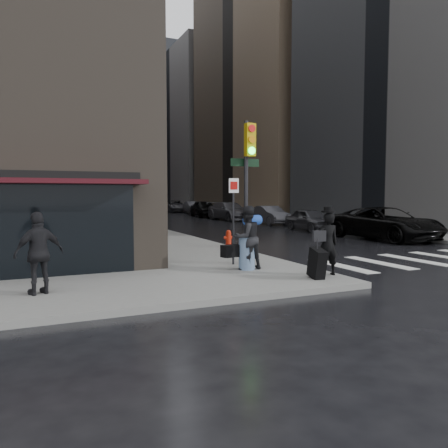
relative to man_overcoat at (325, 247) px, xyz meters
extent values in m
plane|color=black|center=(-1.48, 0.82, -0.93)|extent=(140.00, 140.00, 0.00)
cube|color=slate|center=(-1.48, 27.82, -0.86)|extent=(4.00, 50.00, 0.15)
cube|color=slate|center=(12.02, 27.82, -0.86)|extent=(3.00, 50.00, 0.15)
cube|color=silver|center=(2.02, 1.82, -0.93)|extent=(0.50, 3.00, 0.01)
cube|color=silver|center=(3.62, 1.82, -0.93)|extent=(0.50, 3.00, 0.01)
cube|color=silver|center=(5.22, 1.82, -0.93)|extent=(0.50, 3.00, 0.01)
cube|color=silver|center=(6.82, 1.82, -0.93)|extent=(0.50, 3.00, 0.01)
cube|color=#967A5C|center=(24.52, 35.82, 18.07)|extent=(22.00, 22.00, 38.00)
cube|color=slate|center=(24.52, 58.82, 11.57)|extent=(22.00, 20.00, 25.00)
cube|color=slate|center=(4.52, 78.82, 15.07)|extent=(40.00, 12.00, 32.00)
imported|color=black|center=(0.12, 0.06, 0.06)|extent=(0.67, 0.49, 1.69)
cylinder|color=black|center=(0.12, 0.06, 0.93)|extent=(0.36, 0.36, 0.05)
cylinder|color=black|center=(0.12, 0.06, 0.99)|extent=(0.23, 0.23, 0.14)
cube|color=black|center=(-0.17, 0.05, 0.29)|extent=(0.37, 0.16, 0.29)
cube|color=black|center=(-0.44, -0.25, -0.39)|extent=(0.37, 0.69, 0.85)
cylinder|color=black|center=(-0.44, -0.25, 0.06)|extent=(0.03, 0.03, 0.39)
imported|color=black|center=(-1.47, 1.71, 0.14)|extent=(1.01, 0.86, 1.84)
cube|color=black|center=(-1.92, 1.80, -0.23)|extent=(0.60, 0.40, 0.34)
cylinder|color=#1C409C|center=(-1.19, 1.89, 0.63)|extent=(0.62, 0.47, 0.29)
imported|color=black|center=(-6.98, 0.79, 0.12)|extent=(1.14, 0.77, 1.80)
cylinder|color=black|center=(-0.98, 2.72, 1.43)|extent=(0.13, 0.13, 4.42)
cube|color=#B4930C|center=(-0.98, 2.48, 3.03)|extent=(0.32, 0.21, 0.99)
cylinder|color=red|center=(-0.97, 2.37, 3.36)|extent=(0.22, 0.06, 0.22)
cylinder|color=orange|center=(-0.97, 2.37, 3.03)|extent=(0.22, 0.06, 0.22)
cylinder|color=#19E533|center=(-0.97, 2.37, 2.70)|extent=(0.22, 0.06, 0.22)
cylinder|color=black|center=(-1.43, 2.71, 0.55)|extent=(0.07, 0.07, 2.65)
cube|color=white|center=(-1.43, 2.68, 1.65)|extent=(0.33, 0.03, 0.44)
cube|color=black|center=(-0.98, 2.80, 2.37)|extent=(0.99, 0.06, 0.24)
cylinder|color=#B71F0B|center=(0.32, 6.85, -0.73)|extent=(0.30, 0.30, 0.09)
cylinder|color=#B71F0B|center=(0.32, 6.85, -0.50)|extent=(0.23, 0.23, 0.57)
sphere|color=#B71F0B|center=(0.32, 6.85, -0.19)|extent=(0.21, 0.21, 0.21)
cylinder|color=#B71F0B|center=(0.32, 6.85, -0.40)|extent=(0.39, 0.18, 0.13)
imported|color=black|center=(9.30, 7.33, -0.10)|extent=(3.11, 6.12, 1.66)
imported|color=#3E3E43|center=(8.96, 13.35, -0.23)|extent=(1.90, 4.23, 1.41)
imported|color=#45454B|center=(9.53, 19.37, -0.23)|extent=(1.67, 4.32, 1.40)
imported|color=#454549|center=(8.94, 25.39, -0.13)|extent=(2.62, 5.68, 1.61)
imported|color=black|center=(8.92, 31.40, -0.10)|extent=(2.39, 5.05, 1.67)
imported|color=#3C3C41|center=(9.95, 37.42, -0.22)|extent=(1.89, 4.44, 1.42)
imported|color=#505156|center=(9.92, 43.44, -0.18)|extent=(2.91, 5.57, 1.50)
camera|label=1|loc=(-7.15, -9.40, 1.41)|focal=35.00mm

